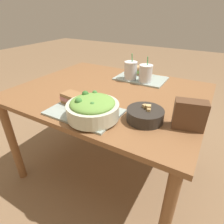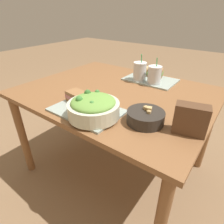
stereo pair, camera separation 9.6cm
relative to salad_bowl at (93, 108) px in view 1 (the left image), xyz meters
The scene contains 13 objects.
ground_plane 0.92m from the salad_bowl, 108.36° to the left, with size 12.00×12.00×0.00m, color #846647.
dining_table 0.43m from the salad_bowl, 108.36° to the left, with size 1.32×1.05×0.75m.
tray_near 0.11m from the salad_bowl, 160.65° to the left, with size 0.40×0.27×0.01m.
tray_far 0.73m from the salad_bowl, 91.87° to the left, with size 0.40×0.27×0.01m.
salad_bowl is the anchor object (origin of this frame).
soup_bowl 0.28m from the salad_bowl, 26.98° to the left, with size 0.19×0.19×0.09m.
sandwich_near 0.22m from the salad_bowl, 160.00° to the left, with size 0.13×0.10×0.06m.
baguette_near 0.13m from the salad_bowl, 109.20° to the left, with size 0.12×0.10×0.07m.
sandwich_far 0.81m from the salad_bowl, 91.68° to the left, with size 0.14×0.11×0.06m.
baguette_far 0.82m from the salad_bowl, 96.81° to the left, with size 0.10×0.08×0.07m.
drink_cup_dark 0.65m from the salad_bowl, 97.66° to the left, with size 0.10×0.10×0.21m.
drink_cup_red 0.65m from the salad_bowl, 86.49° to the left, with size 0.10×0.10×0.20m.
chip_bag 0.48m from the salad_bowl, 19.86° to the left, with size 0.16×0.10×0.15m.
Camera 1 is at (0.64, -1.08, 1.28)m, focal length 30.00 mm.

